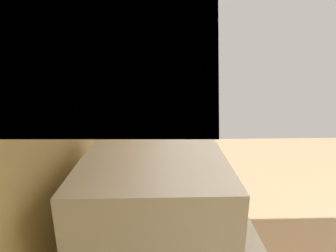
{
  "coord_description": "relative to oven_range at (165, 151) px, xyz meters",
  "views": [
    {
      "loc": [
        -0.96,
        1.32,
        1.5
      ],
      "look_at": [
        -0.13,
        1.3,
        1.26
      ],
      "focal_mm": 27.79,
      "sensor_mm": 36.0,
      "label": 1
    }
  ],
  "objects": [
    {
      "name": "wall_back",
      "position": [
        -1.65,
        0.4,
        0.91
      ],
      "size": [
        4.41,
        0.12,
        2.79
      ],
      "primitive_type": "cube",
      "color": "#DDBE77",
      "rests_on": "ground_plane"
    },
    {
      "name": "oven_range",
      "position": [
        0.0,
        0.0,
        0.0
      ],
      "size": [
        0.59,
        0.69,
        1.11
      ],
      "color": "black",
      "rests_on": "ground_plane"
    },
    {
      "name": "microwave",
      "position": [
        -1.92,
        0.06,
        0.6
      ],
      "size": [
        0.49,
        0.4,
        0.3
      ],
      "color": "white",
      "rests_on": "counter_run"
    },
    {
      "name": "kettle",
      "position": [
        -1.01,
        -0.03,
        0.52
      ],
      "size": [
        0.21,
        0.16,
        0.15
      ],
      "color": "red",
      "rests_on": "counter_run"
    }
  ]
}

